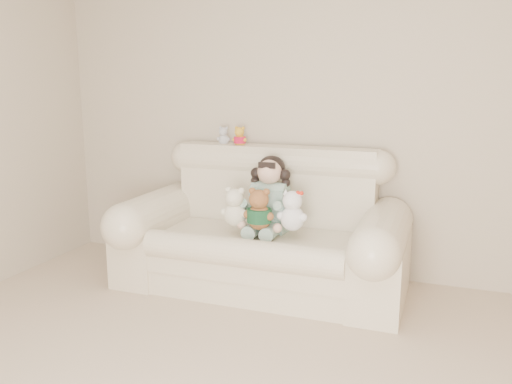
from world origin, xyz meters
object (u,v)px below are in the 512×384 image
Objects in this scene: white_cat at (293,206)px; brown_teddy at (259,205)px; cream_teddy at (235,203)px; sofa at (261,221)px; seated_child at (270,193)px.

brown_teddy is at bearing 177.70° from white_cat.
cream_teddy is at bearing 167.92° from white_cat.
seated_child is at bearing 61.72° from sofa.
sofa is 6.14× the size of white_cat.
white_cat is at bearing -21.91° from sofa.
sofa is 6.30× the size of cream_teddy.
cream_teddy is (-0.42, -0.03, -0.00)m from white_cat.
white_cat is 1.03× the size of cream_teddy.
brown_teddy reaches higher than cream_teddy.
sofa is 0.33m from white_cat.
sofa is 0.24m from brown_teddy.
brown_teddy is at bearing -73.66° from sofa.
sofa reaches higher than brown_teddy.
brown_teddy is at bearing -83.06° from seated_child.
brown_teddy is 1.02× the size of white_cat.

